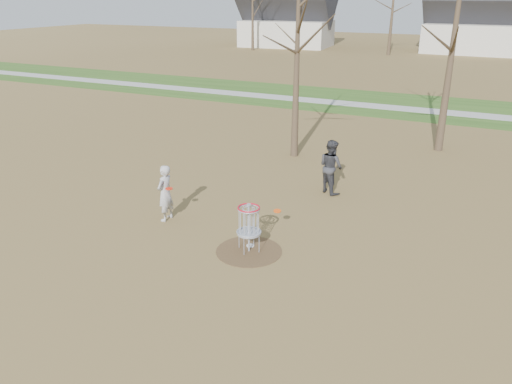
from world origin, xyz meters
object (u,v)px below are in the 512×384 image
disc_grounded (250,246)px  disc_golf_basket (249,221)px  player_throwing (331,167)px  player_standing (165,193)px

disc_grounded → disc_golf_basket: bearing=-71.3°
disc_grounded → disc_golf_basket: 0.94m
player_throwing → disc_golf_basket: (-0.66, -5.09, -0.03)m
player_standing → player_throwing: player_throwing is taller
disc_golf_basket → disc_grounded: bearing=108.7°
player_standing → player_throwing: 5.80m
disc_grounded → disc_golf_basket: size_ratio=0.16×
disc_grounded → disc_golf_basket: disc_golf_basket is taller
player_standing → disc_grounded: player_standing is taller
player_standing → disc_grounded: size_ratio=7.97×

